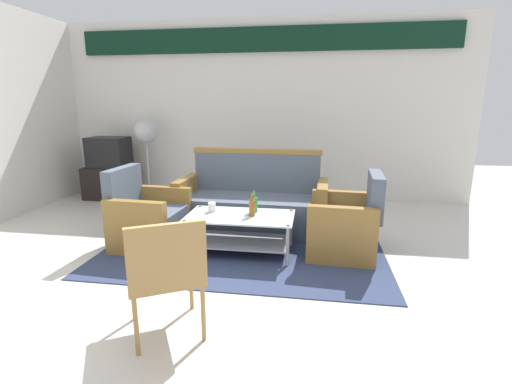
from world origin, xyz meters
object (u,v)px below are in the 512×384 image
Objects in this scene: couch at (253,204)px; armchair_left at (148,220)px; wicker_chair at (166,269)px; coffee_table at (240,228)px; bottle_brown at (252,207)px; bottle_green at (254,204)px; cup at (212,207)px; armchair_right at (345,227)px; tv_stand at (112,182)px; television at (109,152)px; pedestal_fan at (146,137)px.

couch reaches higher than armchair_left.
armchair_left is 1.80m from wicker_chair.
couch is at bearing 55.76° from wicker_chair.
bottle_brown is (0.12, -0.01, 0.23)m from coffee_table.
bottle_green is 0.45m from cup.
bottle_brown reaches higher than bottle_green.
coffee_table is 11.00× the size of cup.
armchair_right is at bearing 9.67° from bottle_brown.
bottle_brown is 0.46m from cup.
bottle_green is at bearing -34.22° from tv_stand.
cup is at bearing -172.80° from bottle_green.
wicker_chair is at bearing 124.31° from television.
armchair_right is 1.41× the size of television.
bottle_brown is at bearing -89.52° from bottle_green.
armchair_left is 8.50× the size of cup.
wicker_chair is (-0.19, -1.50, 0.22)m from coffee_table.
couch is 0.67m from bottle_green.
bottle_green is 0.28× the size of tv_stand.
wicker_chair is (2.35, -3.45, -0.27)m from television.
pedestal_fan reaches higher than armchair_left.
bottle_brown is 3.32m from television.
tv_stand is at bearing 90.00° from television.
armchair_right reaches higher than tv_stand.
coffee_table is 0.26m from bottle_brown.
armchair_left reaches higher than tv_stand.
wicker_chair reaches higher than bottle_brown.
armchair_right reaches higher than bottle_brown.
coffee_table is (-0.01, -0.78, -0.04)m from couch.
couch is at bearing 98.66° from bottle_brown.
bottle_green reaches higher than coffee_table.
tv_stand is (-3.61, 1.79, -0.03)m from armchair_right.
armchair_right is at bearing -26.41° from tv_stand.
television is (-2.22, 1.87, 0.30)m from cup.
bottle_green reaches higher than cup.
pedestal_fan is (-2.04, 2.01, 0.51)m from bottle_brown.
tv_stand is at bearing -138.00° from armchair_left.
bottle_brown reaches higher than coffee_table.
tv_stand is (-2.54, 1.95, -0.01)m from coffee_table.
cup is (-0.44, -0.06, -0.04)m from bottle_green.
bottle_green is 0.95× the size of bottle_brown.
cup is 2.92m from television.
bottle_green is (1.17, 0.07, 0.21)m from armchair_left.
cup is (-0.45, 0.09, -0.04)m from bottle_brown.
pedestal_fan is (0.63, 0.05, 0.25)m from television.
armchair_right reaches higher than wicker_chair.
armchair_right is 0.97m from bottle_green.
cup is 0.08× the size of pedestal_fan.
pedestal_fan is (-1.59, 1.92, 0.55)m from cup.
pedestal_fan is at bearing 86.91° from wicker_chair.
armchair_left is at bearing 176.26° from bottle_brown.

